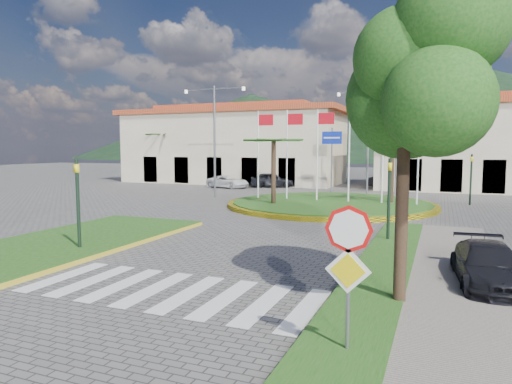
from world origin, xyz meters
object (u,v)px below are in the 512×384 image
at_px(white_van, 228,182).
at_px(stop_sign, 348,256).
at_px(roundabout_island, 330,204).
at_px(deciduous_tree, 406,74).
at_px(car_dark_a, 272,180).
at_px(car_side_right, 489,266).
at_px(car_dark_b, 389,181).

bearing_deg(white_van, stop_sign, -135.89).
bearing_deg(roundabout_island, stop_sign, -76.27).
relative_size(roundabout_island, deciduous_tree, 1.87).
height_order(car_dark_a, car_side_right, car_dark_a).
bearing_deg(roundabout_island, white_van, 140.95).
xyz_separation_m(deciduous_tree, car_dark_a, (-13.50, 28.36, -4.49)).
height_order(roundabout_island, deciduous_tree, deciduous_tree).
height_order(white_van, car_dark_b, car_dark_b).
distance_m(stop_sign, car_side_right, 6.14).
bearing_deg(white_van, car_dark_b, -54.27).
xyz_separation_m(car_dark_a, car_side_right, (15.50, -25.97, -0.12)).
height_order(stop_sign, white_van, stop_sign).
xyz_separation_m(roundabout_island, car_dark_b, (2.00, 14.44, 0.46)).
xyz_separation_m(roundabout_island, white_van, (-11.49, 9.32, 0.39)).
bearing_deg(car_dark_b, deciduous_tree, -169.91).
xyz_separation_m(car_dark_a, car_dark_b, (10.00, 3.08, -0.05)).
bearing_deg(car_dark_a, car_dark_b, -95.37).
bearing_deg(roundabout_island, car_dark_b, 82.13).
bearing_deg(stop_sign, car_dark_b, 94.81).
height_order(deciduous_tree, white_van, deciduous_tree).
relative_size(roundabout_island, stop_sign, 4.79).
distance_m(roundabout_island, car_side_right, 16.43).
height_order(roundabout_island, car_dark_b, roundabout_island).
relative_size(stop_sign, car_dark_a, 0.66).
bearing_deg(car_dark_b, white_van, 114.52).
xyz_separation_m(stop_sign, deciduous_tree, (0.60, 3.04, 3.38)).
height_order(roundabout_island, stop_sign, roundabout_island).
relative_size(stop_sign, white_van, 0.66).
relative_size(roundabout_island, car_dark_a, 3.17).
relative_size(deciduous_tree, car_dark_b, 1.77).
xyz_separation_m(car_dark_b, car_side_right, (5.50, -29.05, -0.07)).
bearing_deg(roundabout_island, car_dark_a, 125.18).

